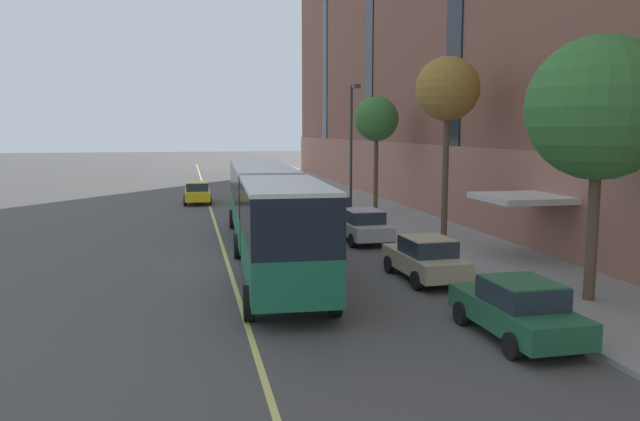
{
  "coord_description": "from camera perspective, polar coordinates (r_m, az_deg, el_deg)",
  "views": [
    {
      "loc": [
        -2.6,
        -24.74,
        5.31
      ],
      "look_at": [
        3.05,
        1.66,
        1.8
      ],
      "focal_mm": 35.0,
      "sensor_mm": 36.0,
      "label": 1
    }
  ],
  "objects": [
    {
      "name": "sidewalk",
      "position": [
        30.68,
        11.16,
        -2.56
      ],
      "size": [
        5.4,
        160.0,
        0.15
      ],
      "primitive_type": "cube",
      "color": "gray",
      "rests_on": "ground"
    },
    {
      "name": "taxi_cab",
      "position": [
        46.0,
        -11.15,
        1.62
      ],
      "size": [
        1.97,
        4.55,
        1.56
      ],
      "color": "yellow",
      "rests_on": "ground"
    },
    {
      "name": "city_bus",
      "position": [
        25.92,
        -4.9,
        0.36
      ],
      "size": [
        3.54,
        20.35,
        3.7
      ],
      "color": "#1E704C",
      "rests_on": "ground"
    },
    {
      "name": "ground_plane",
      "position": [
        25.44,
        -5.98,
        -4.68
      ],
      "size": [
        260.0,
        260.0,
        0.0
      ],
      "primitive_type": "plane",
      "color": "#4C4947"
    },
    {
      "name": "parked_car_champagne_0",
      "position": [
        22.47,
        9.62,
        -4.33
      ],
      "size": [
        2.03,
        4.27,
        1.56
      ],
      "color": "#BCAD89",
      "rests_on": "ground"
    },
    {
      "name": "parked_car_darkgray_6",
      "position": [
        45.24,
        -1.61,
        1.66
      ],
      "size": [
        2.05,
        4.77,
        1.56
      ],
      "color": "#4C4C51",
      "rests_on": "ground"
    },
    {
      "name": "parked_car_silver_3",
      "position": [
        29.71,
        3.9,
        -1.37
      ],
      "size": [
        2.09,
        4.44,
        1.56
      ],
      "color": "#B7B7BC",
      "rests_on": "ground"
    },
    {
      "name": "street_lamp",
      "position": [
        38.23,
        2.95,
        6.75
      ],
      "size": [
        0.36,
        1.48,
        7.85
      ],
      "color": "#2D2D30",
      "rests_on": "sidewalk"
    },
    {
      "name": "lane_centerline",
      "position": [
        28.28,
        -8.84,
        -3.49
      ],
      "size": [
        0.16,
        140.0,
        0.01
      ],
      "primitive_type": "cube",
      "color": "#E0D66B",
      "rests_on": "ground"
    },
    {
      "name": "street_tree_far_uptown",
      "position": [
        40.33,
        5.19,
        8.27
      ],
      "size": [
        2.83,
        2.83,
        7.27
      ],
      "color": "brown",
      "rests_on": "sidewalk"
    },
    {
      "name": "parked_car_green_1",
      "position": [
        53.92,
        -3.53,
        2.57
      ],
      "size": [
        2.08,
        4.64,
        1.56
      ],
      "color": "#23603D",
      "rests_on": "ground"
    },
    {
      "name": "parked_car_silver_5",
      "position": [
        36.03,
        1.11,
        0.18
      ],
      "size": [
        2.01,
        4.25,
        1.56
      ],
      "color": "#B7B7BC",
      "rests_on": "ground"
    },
    {
      "name": "street_tree_mid_block",
      "position": [
        30.01,
        11.58,
        10.71
      ],
      "size": [
        2.99,
        2.99,
        8.54
      ],
      "color": "brown",
      "rests_on": "sidewalk"
    },
    {
      "name": "street_tree_near_corner",
      "position": [
        20.32,
        24.17,
        8.48
      ],
      "size": [
        4.27,
        4.27,
        7.93
      ],
      "color": "brown",
      "rests_on": "sidewalk"
    },
    {
      "name": "parked_car_green_4",
      "position": [
        16.8,
        17.62,
        -8.57
      ],
      "size": [
        2.01,
        4.35,
        1.56
      ],
      "color": "#23603D",
      "rests_on": "ground"
    }
  ]
}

